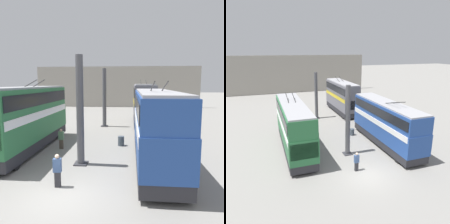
# 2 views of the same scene
# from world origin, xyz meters

# --- Properties ---
(ground_plane) EXTENTS (240.00, 240.00, 0.00)m
(ground_plane) POSITION_xyz_m (0.00, 0.00, 0.00)
(ground_plane) COLOR gray
(depot_back_wall) EXTENTS (0.50, 36.00, 8.93)m
(depot_back_wall) POSITION_xyz_m (39.39, 0.00, 4.46)
(depot_back_wall) COLOR gray
(depot_back_wall) RESTS_ON ground_plane
(support_column_near) EXTENTS (0.85, 0.85, 7.04)m
(support_column_near) POSITION_xyz_m (4.34, 0.00, 3.40)
(support_column_near) COLOR #4C4C51
(support_column_near) RESTS_ON ground_plane
(support_column_far) EXTENTS (0.85, 0.85, 7.04)m
(support_column_far) POSITION_xyz_m (17.02, 0.00, 3.40)
(support_column_far) COLOR #4C4C51
(support_column_far) RESTS_ON ground_plane
(bus_left_near) EXTENTS (11.29, 2.54, 5.41)m
(bus_left_near) POSITION_xyz_m (5.20, -4.83, 2.73)
(bus_left_near) COLOR black
(bus_left_near) RESTS_ON ground_plane
(bus_left_far) EXTENTS (9.65, 2.54, 5.78)m
(bus_left_far) POSITION_xyz_m (19.01, -4.83, 2.92)
(bus_left_far) COLOR black
(bus_left_far) RESTS_ON ground_plane
(bus_right_far) EXTENTS (11.30, 2.54, 5.62)m
(bus_right_far) POSITION_xyz_m (7.24, 4.83, 2.85)
(bus_right_far) COLOR black
(bus_right_far) RESTS_ON ground_plane
(person_by_right_row) EXTENTS (0.25, 0.43, 1.63)m
(person_by_right_row) POSITION_xyz_m (7.52, 2.36, 0.86)
(person_by_right_row) COLOR #473D33
(person_by_right_row) RESTS_ON ground_plane
(person_aisle_foreground) EXTENTS (0.29, 0.45, 1.73)m
(person_aisle_foreground) POSITION_xyz_m (1.10, 0.46, 0.92)
(person_aisle_foreground) COLOR #2D2D33
(person_aisle_foreground) RESTS_ON ground_plane
(oil_drum) EXTENTS (0.55, 0.55, 0.81)m
(oil_drum) POSITION_xyz_m (8.85, -2.42, 0.41)
(oil_drum) COLOR #424C56
(oil_drum) RESTS_ON ground_plane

